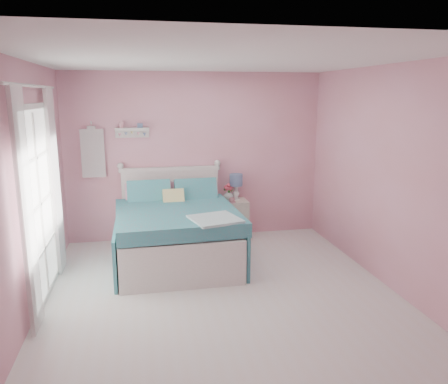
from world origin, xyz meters
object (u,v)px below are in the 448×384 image
object	(u,v)px
table_lamp	(236,182)
vase	(228,195)
teacup	(232,200)
nightstand	(233,219)
bed	(176,232)

from	to	relation	value
table_lamp	vase	bearing A→B (deg)	-169.82
table_lamp	teacup	size ratio (longest dim) A/B	4.43
table_lamp	vase	size ratio (longest dim) A/B	2.44
nightstand	table_lamp	world-z (taller)	table_lamp
bed	nightstand	xyz separation A→B (m)	(0.97, 0.77, -0.09)
bed	vase	distance (m)	1.24
bed	teacup	distance (m)	1.15
nightstand	table_lamp	size ratio (longest dim) A/B	1.52
nightstand	table_lamp	bearing A→B (deg)	45.58
bed	table_lamp	bearing A→B (deg)	36.17
nightstand	bed	bearing A→B (deg)	-141.62
nightstand	vase	size ratio (longest dim) A/B	3.70
table_lamp	vase	distance (m)	0.24
teacup	vase	bearing A→B (deg)	97.33
nightstand	teacup	distance (m)	0.38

